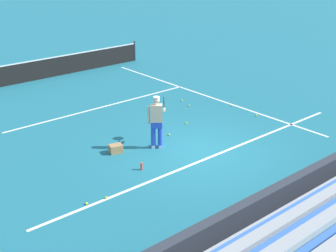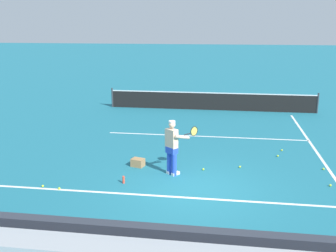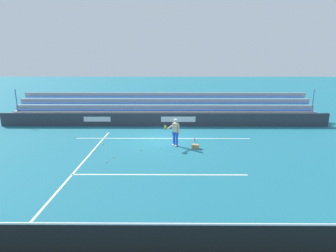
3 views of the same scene
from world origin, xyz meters
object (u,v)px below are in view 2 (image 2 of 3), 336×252
at_px(tennis_ball_by_box, 240,167).
at_px(tennis_net, 211,101).
at_px(tennis_player, 173,147).
at_px(tennis_ball_far_right, 330,185).
at_px(tennis_ball_near_player, 43,186).
at_px(tennis_ball_far_left, 203,169).
at_px(tennis_ball_on_baseline, 282,150).
at_px(ball_box_cardboard, 138,162).
at_px(tennis_ball_midcourt, 59,188).
at_px(water_bottle, 124,180).
at_px(tennis_ball_toward_net, 278,156).
at_px(tennis_ball_stray_back, 323,169).

height_order(tennis_ball_by_box, tennis_net, tennis_net).
distance_m(tennis_player, tennis_ball_far_right, 4.71).
height_order(tennis_ball_near_player, tennis_ball_far_left, same).
height_order(tennis_ball_on_baseline, tennis_ball_far_left, same).
xyz_separation_m(tennis_ball_by_box, tennis_ball_far_right, (2.53, -1.15, 0.00)).
bearing_deg(tennis_ball_far_right, ball_box_cardboard, 172.11).
bearing_deg(tennis_ball_midcourt, tennis_ball_by_box, 26.03).
distance_m(tennis_ball_on_baseline, water_bottle, 6.25).
bearing_deg(tennis_player, tennis_ball_midcourt, -151.87).
height_order(tennis_ball_midcourt, tennis_ball_far_left, same).
distance_m(ball_box_cardboard, water_bottle, 1.45).
bearing_deg(tennis_ball_toward_net, tennis_ball_on_baseline, 71.72).
bearing_deg(tennis_ball_stray_back, tennis_ball_on_baseline, 120.94).
xyz_separation_m(tennis_player, tennis_ball_far_left, (0.93, 0.49, -0.86)).
bearing_deg(tennis_ball_near_player, tennis_ball_toward_net, 27.95).
bearing_deg(tennis_ball_far_left, ball_box_cardboard, 178.57).
bearing_deg(tennis_ball_midcourt, water_bottle, 22.62).
bearing_deg(tennis_ball_toward_net, tennis_ball_far_right, -64.31).
distance_m(tennis_ball_toward_net, tennis_ball_stray_back, 1.70).
height_order(tennis_ball_on_baseline, water_bottle, water_bottle).
distance_m(tennis_ball_far_left, tennis_ball_toward_net, 3.03).
bearing_deg(water_bottle, tennis_ball_on_baseline, 37.07).
xyz_separation_m(tennis_ball_midcourt, tennis_ball_on_baseline, (6.68, 4.47, 0.00)).
bearing_deg(tennis_net, tennis_player, -94.78).
bearing_deg(tennis_ball_stray_back, ball_box_cardboard, -174.80).
distance_m(tennis_ball_far_left, water_bottle, 2.65).
relative_size(tennis_ball_midcourt, water_bottle, 0.30).
bearing_deg(tennis_ball_far_right, tennis_ball_toward_net, 115.69).
bearing_deg(tennis_net, tennis_ball_far_right, -68.81).
relative_size(tennis_ball_far_right, water_bottle, 0.30).
distance_m(tennis_ball_stray_back, water_bottle, 6.38).
relative_size(tennis_player, tennis_ball_on_baseline, 25.98).
distance_m(tennis_player, tennis_net, 9.63).
xyz_separation_m(tennis_ball_far_right, water_bottle, (-5.95, -0.64, 0.08)).
relative_size(ball_box_cardboard, tennis_ball_toward_net, 6.06).
xyz_separation_m(tennis_ball_toward_net, tennis_ball_far_right, (1.18, -2.46, 0.00)).
distance_m(tennis_ball_toward_net, tennis_net, 7.87).
xyz_separation_m(tennis_ball_on_baseline, tennis_ball_far_left, (-2.74, -2.38, 0.00)).
bearing_deg(ball_box_cardboard, tennis_ball_stray_back, 5.20).
relative_size(ball_box_cardboard, water_bottle, 1.82).
bearing_deg(tennis_ball_far_right, tennis_net, 111.19).
bearing_deg(tennis_ball_midcourt, ball_box_cardboard, 50.21).
distance_m(tennis_ball_near_player, tennis_ball_stray_back, 8.68).
xyz_separation_m(water_bottle, tennis_net, (2.13, 10.49, 0.38)).
relative_size(tennis_ball_far_left, tennis_ball_stray_back, 1.00).
distance_m(tennis_ball_far_right, tennis_net, 10.58).
bearing_deg(tennis_ball_near_player, ball_box_cardboard, 41.59).
distance_m(tennis_ball_far_right, water_bottle, 5.98).
xyz_separation_m(tennis_player, tennis_ball_far_right, (4.62, -0.27, -0.86)).
xyz_separation_m(tennis_ball_near_player, water_bottle, (2.22, 0.62, 0.08)).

